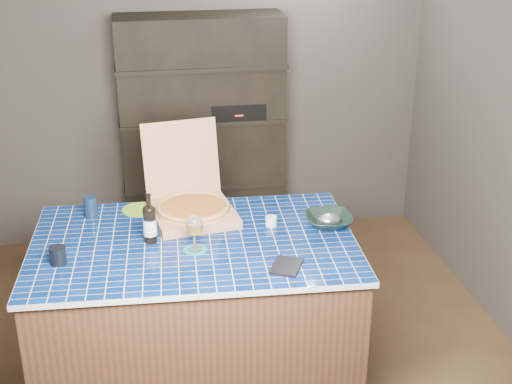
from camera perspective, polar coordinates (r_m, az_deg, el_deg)
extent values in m
plane|color=brown|center=(4.45, -1.92, -12.95)|extent=(3.50, 3.50, 0.00)
plane|color=#44413B|center=(5.51, -4.65, 8.66)|extent=(3.50, 0.00, 3.50)
plane|color=#44413B|center=(2.32, 3.81, -13.11)|extent=(3.50, 0.00, 3.50)
cube|color=black|center=(5.40, -4.30, 4.49)|extent=(1.20, 0.40, 1.80)
cube|color=black|center=(5.31, -1.62, 6.78)|extent=(0.40, 0.32, 0.12)
cube|color=#472F1B|center=(3.98, -4.76, -10.04)|extent=(1.70, 1.11, 0.90)
cube|color=#04194A|center=(3.75, -4.99, -4.11)|extent=(1.74, 1.15, 0.03)
cube|color=tan|center=(3.98, -5.02, -1.77)|extent=(0.50, 0.50, 0.05)
cube|color=tan|center=(4.13, -6.02, 2.70)|extent=(0.45, 0.17, 0.43)
cylinder|color=#B3824A|center=(3.97, -5.03, -1.36)|extent=(0.40, 0.40, 0.01)
cylinder|color=maroon|center=(3.96, -5.04, -1.21)|extent=(0.35, 0.35, 0.01)
torus|color=#B3824A|center=(3.96, -5.04, -1.13)|extent=(0.41, 0.41, 0.02)
cylinder|color=black|center=(3.71, -8.48, -2.68)|extent=(0.07, 0.07, 0.19)
ellipsoid|color=black|center=(3.67, -8.57, -1.36)|extent=(0.07, 0.07, 0.04)
cylinder|color=black|center=(3.66, -8.61, -0.72)|extent=(0.03, 0.03, 0.08)
cylinder|color=white|center=(3.72, -8.47, -2.80)|extent=(0.07, 0.07, 0.08)
cylinder|color=#3D6FD2|center=(3.73, -8.45, -3.17)|extent=(0.07, 0.07, 0.01)
cylinder|color=#3D6FD2|center=(3.70, -8.51, -2.18)|extent=(0.07, 0.07, 0.01)
cylinder|color=#167773|center=(3.64, -4.88, -4.63)|extent=(0.12, 0.12, 0.01)
cylinder|color=white|center=(3.64, -4.88, -4.55)|extent=(0.08, 0.08, 0.01)
cylinder|color=white|center=(3.62, -4.90, -3.94)|extent=(0.01, 0.01, 0.08)
ellipsoid|color=white|center=(3.58, -4.95, -2.67)|extent=(0.09, 0.09, 0.12)
cylinder|color=gold|center=(3.59, -4.94, -2.82)|extent=(0.07, 0.07, 0.05)
cylinder|color=white|center=(3.57, -4.96, -2.36)|extent=(0.07, 0.07, 0.02)
cylinder|color=black|center=(3.62, -15.56, -4.90)|extent=(0.08, 0.08, 0.09)
cube|color=black|center=(3.47, 2.45, -5.96)|extent=(0.20, 0.22, 0.01)
imported|color=black|center=(3.90, 5.86, -2.27)|extent=(0.27, 0.27, 0.06)
ellipsoid|color=silver|center=(3.89, 5.86, -2.15)|extent=(0.13, 0.11, 0.06)
cylinder|color=silver|center=(3.88, 1.22, -2.34)|extent=(0.06, 0.06, 0.05)
cylinder|color=#0D1B31|center=(4.08, -13.09, -1.17)|extent=(0.07, 0.07, 0.12)
cylinder|color=#7DAF25|center=(4.13, -9.34, -1.38)|extent=(0.19, 0.19, 0.01)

